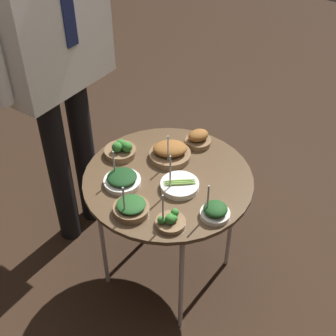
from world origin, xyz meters
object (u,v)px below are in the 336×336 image
Objects in this scene: bowl_asparagus_back_left at (180,185)px; bowl_roast_back_right at (198,139)px; bowl_spinach_front_right at (122,179)px; bowl_roast_front_left at (170,152)px; waiter_figure at (50,30)px; bowl_spinach_front_center at (130,207)px; bowl_broccoli_near_rim at (170,221)px; serving_cart at (168,184)px; bowl_broccoli_mid_right at (121,150)px; bowl_spinach_mid_left at (215,211)px.

bowl_asparagus_back_left is 0.30m from bowl_roast_back_right.
bowl_spinach_front_right is 0.82× the size of bowl_roast_front_left.
bowl_roast_back_right is 0.64× the size of bowl_roast_front_left.
waiter_figure is at bearing 101.66° from bowl_roast_front_left.
bowl_asparagus_back_left reaches higher than bowl_spinach_front_center.
bowl_asparagus_back_left is at bearing -162.23° from bowl_roast_back_right.
bowl_spinach_front_center reaches higher than bowl_spinach_front_right.
bowl_spinach_front_center is (-0.11, -0.13, 0.00)m from bowl_spinach_front_right.
bowl_asparagus_back_left is 1.10× the size of bowl_broccoli_near_rim.
serving_cart is 4.66× the size of bowl_spinach_front_right.
bowl_broccoli_mid_right is at bearing 84.13° from bowl_asparagus_back_left.
bowl_asparagus_back_left is at bearing -134.52° from bowl_roast_front_left.
bowl_spinach_front_right is (-0.14, 0.13, 0.06)m from serving_cart.
bowl_spinach_front_right is (-0.11, 0.20, 0.01)m from bowl_asparagus_back_left.
serving_cart is 3.91× the size of bowl_asparagus_back_left.
bowl_asparagus_back_left is 0.23m from bowl_spinach_front_center.
bowl_asparagus_back_left is 0.81m from waiter_figure.
waiter_figure is (0.01, 0.58, 0.53)m from serving_cart.
bowl_roast_front_left is at bearing 59.97° from bowl_spinach_mid_left.
bowl_broccoli_mid_right is at bearing 119.28° from bowl_roast_front_left.
bowl_broccoli_mid_right is (0.22, 0.41, 0.01)m from bowl_broccoli_near_rim.
bowl_broccoli_near_rim is 1.08× the size of bowl_spinach_front_right.
bowl_broccoli_near_rim is 0.47m from bowl_broccoli_mid_right.
bowl_spinach_front_center reaches higher than bowl_broccoli_mid_right.
bowl_asparagus_back_left is 1.19× the size of bowl_spinach_front_right.
waiter_figure is at bearing 90.14° from bowl_broccoli_mid_right.
bowl_broccoli_near_rim is 0.17m from bowl_spinach_mid_left.
bowl_broccoli_near_rim is at bearing -104.97° from bowl_spinach_front_right.
bowl_spinach_front_right is at bearing 164.35° from bowl_roast_back_right.
bowl_broccoli_near_rim is 1.18× the size of bowl_broccoli_mid_right.
serving_cart is 0.27m from bowl_roast_back_right.
waiter_figure is (0.25, 0.57, 0.46)m from bowl_spinach_front_center.
bowl_roast_front_left is (0.14, 0.14, 0.02)m from bowl_asparagus_back_left.
waiter_figure reaches higher than bowl_roast_front_left.
bowl_spinach_front_right is 0.09× the size of waiter_figure.
bowl_spinach_front_right is at bearing -139.33° from bowl_broccoli_mid_right.
bowl_asparagus_back_left reaches higher than bowl_broccoli_near_rim.
bowl_asparagus_back_left reaches higher than bowl_broccoli_mid_right.
bowl_spinach_front_right is 0.26m from bowl_roast_front_left.
bowl_spinach_front_center is 0.36m from bowl_roast_front_left.
bowl_asparagus_back_left is 1.53× the size of bowl_roast_back_right.
waiter_figure reaches higher than bowl_spinach_front_center.
bowl_broccoli_mid_right is at bearing 88.53° from serving_cart.
bowl_asparagus_back_left is at bearing -95.87° from bowl_broccoli_mid_right.
bowl_spinach_front_center is 0.84× the size of bowl_roast_front_left.
waiter_figure is at bearing 66.51° from bowl_spinach_front_center.
bowl_asparagus_back_left is 0.20m from bowl_roast_front_left.
bowl_broccoli_mid_right is 0.08× the size of waiter_figure.
bowl_roast_front_left reaches higher than bowl_roast_back_right.
bowl_broccoli_near_rim is 0.39m from bowl_roast_front_left.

